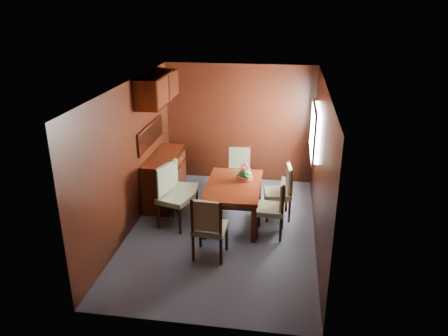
% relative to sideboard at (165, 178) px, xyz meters
% --- Properties ---
extents(ground, '(4.50, 4.50, 0.00)m').
position_rel_sideboard_xyz_m(ground, '(1.25, -1.00, -0.45)').
color(ground, '#3F4856').
rests_on(ground, ground).
extents(room_shell, '(3.06, 4.52, 2.41)m').
position_rel_sideboard_xyz_m(room_shell, '(1.15, -0.67, 1.18)').
color(room_shell, black).
rests_on(room_shell, ground).
extents(sideboard, '(0.48, 1.40, 0.90)m').
position_rel_sideboard_xyz_m(sideboard, '(0.00, 0.00, 0.00)').
color(sideboard, '#331006').
rests_on(sideboard, ground).
extents(dining_table, '(0.92, 1.46, 0.68)m').
position_rel_sideboard_xyz_m(dining_table, '(1.38, -0.62, 0.13)').
color(dining_table, '#331006').
rests_on(dining_table, ground).
extents(chair_left_near, '(0.61, 0.63, 1.07)m').
position_rel_sideboard_xyz_m(chair_left_near, '(0.37, -0.91, 0.14)').
color(chair_left_near, black).
rests_on(chair_left_near, ground).
extents(chair_left_far, '(0.47, 0.49, 0.97)m').
position_rel_sideboard_xyz_m(chair_left_far, '(0.41, -0.45, 0.09)').
color(chair_left_far, black).
rests_on(chair_left_far, ground).
extents(chair_right_near, '(0.46, 0.48, 0.97)m').
position_rel_sideboard_xyz_m(chair_right_near, '(2.10, -1.00, 0.09)').
color(chair_right_near, black).
rests_on(chair_right_near, ground).
extents(chair_right_far, '(0.50, 0.51, 0.97)m').
position_rel_sideboard_xyz_m(chair_right_far, '(2.19, -0.36, 0.09)').
color(chair_right_far, black).
rests_on(chair_right_far, ground).
extents(chair_head, '(0.50, 0.48, 1.00)m').
position_rel_sideboard_xyz_m(chair_head, '(1.18, -1.84, 0.11)').
color(chair_head, black).
rests_on(chair_head, ground).
extents(chair_foot, '(0.48, 0.46, 0.93)m').
position_rel_sideboard_xyz_m(chair_foot, '(1.34, 0.49, 0.07)').
color(chair_foot, black).
rests_on(chair_foot, ground).
extents(flower_centerpiece, '(0.29, 0.29, 0.29)m').
position_rel_sideboard_xyz_m(flower_centerpiece, '(1.55, -0.41, 0.37)').
color(flower_centerpiece, '#AC4C34').
rests_on(flower_centerpiece, dining_table).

